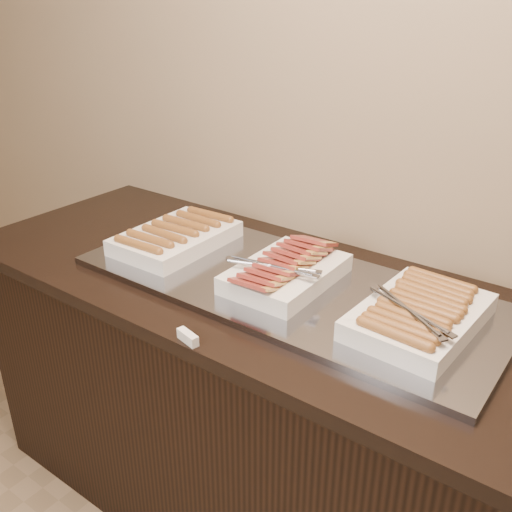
{
  "coord_description": "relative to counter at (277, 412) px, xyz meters",
  "views": [
    {
      "loc": [
        0.79,
        0.96,
        1.65
      ],
      "look_at": [
        -0.08,
        2.13,
        0.97
      ],
      "focal_mm": 40.0,
      "sensor_mm": 36.0,
      "label": 1
    }
  ],
  "objects": [
    {
      "name": "counter",
      "position": [
        0.0,
        0.0,
        0.0
      ],
      "size": [
        2.06,
        0.76,
        0.9
      ],
      "color": "black",
      "rests_on": "ground"
    },
    {
      "name": "warming_tray",
      "position": [
        0.02,
        0.0,
        0.46
      ],
      "size": [
        1.2,
        0.5,
        0.02
      ],
      "primitive_type": "cube",
      "color": "gray",
      "rests_on": "counter"
    },
    {
      "name": "dish_left",
      "position": [
        -0.4,
        0.0,
        0.5
      ],
      "size": [
        0.25,
        0.37,
        0.07
      ],
      "rotation": [
        0.0,
        0.0,
        0.01
      ],
      "color": "white",
      "rests_on": "warming_tray"
    },
    {
      "name": "dish_center",
      "position": [
        0.02,
        -0.0,
        0.5
      ],
      "size": [
        0.27,
        0.37,
        0.1
      ],
      "rotation": [
        0.0,
        0.0,
        0.01
      ],
      "color": "white",
      "rests_on": "warming_tray"
    },
    {
      "name": "dish_right",
      "position": [
        0.4,
        -0.0,
        0.5
      ],
      "size": [
        0.27,
        0.38,
        0.08
      ],
      "rotation": [
        0.0,
        0.0,
        -0.05
      ],
      "color": "white",
      "rests_on": "warming_tray"
    },
    {
      "name": "label_holder",
      "position": [
        -0.02,
        -0.36,
        0.46
      ],
      "size": [
        0.07,
        0.03,
        0.03
      ],
      "primitive_type": "cube",
      "rotation": [
        0.0,
        0.0,
        -0.23
      ],
      "color": "white",
      "rests_on": "counter"
    }
  ]
}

